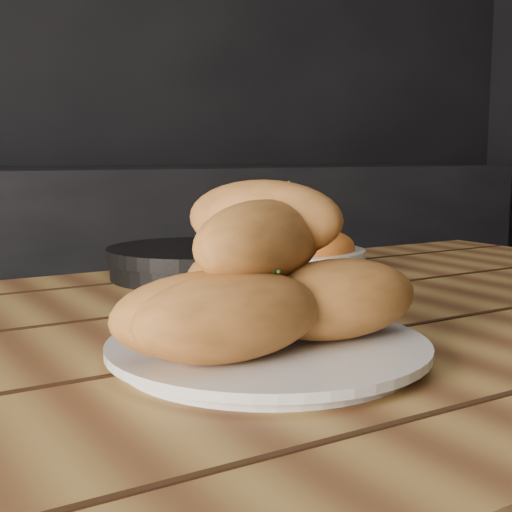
{
  "coord_description": "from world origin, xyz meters",
  "views": [
    {
      "loc": [
        -0.27,
        0.07,
        0.93
      ],
      "look_at": [
        0.06,
        0.6,
        0.84
      ],
      "focal_mm": 50.0,
      "sensor_mm": 36.0,
      "label": 1
    }
  ],
  "objects_px": {
    "table": "(222,416)",
    "bread_rolls": "(256,280)",
    "skillet": "(196,261)",
    "bowl": "(297,254)",
    "plate": "(268,350)"
  },
  "relations": [
    {
      "from": "table",
      "to": "bread_rolls",
      "type": "bearing_deg",
      "value": -106.27
    },
    {
      "from": "table",
      "to": "skillet",
      "type": "bearing_deg",
      "value": 67.83
    },
    {
      "from": "skillet",
      "to": "table",
      "type": "bearing_deg",
      "value": -112.17
    },
    {
      "from": "bread_rolls",
      "to": "bowl",
      "type": "distance_m",
      "value": 0.46
    },
    {
      "from": "table",
      "to": "plate",
      "type": "xyz_separation_m",
      "value": [
        -0.03,
        -0.13,
        0.11
      ]
    },
    {
      "from": "skillet",
      "to": "bowl",
      "type": "bearing_deg",
      "value": -27.82
    },
    {
      "from": "plate",
      "to": "table",
      "type": "bearing_deg",
      "value": 78.94
    },
    {
      "from": "table",
      "to": "bread_rolls",
      "type": "distance_m",
      "value": 0.22
    },
    {
      "from": "table",
      "to": "plate",
      "type": "distance_m",
      "value": 0.17
    },
    {
      "from": "plate",
      "to": "bowl",
      "type": "relative_size",
      "value": 1.39
    },
    {
      "from": "table",
      "to": "skillet",
      "type": "height_order",
      "value": "skillet"
    },
    {
      "from": "plate",
      "to": "bread_rolls",
      "type": "height_order",
      "value": "bread_rolls"
    },
    {
      "from": "plate",
      "to": "bowl",
      "type": "xyz_separation_m",
      "value": [
        0.28,
        0.35,
        0.02
      ]
    },
    {
      "from": "bread_rolls",
      "to": "skillet",
      "type": "bearing_deg",
      "value": 69.62
    },
    {
      "from": "plate",
      "to": "bread_rolls",
      "type": "distance_m",
      "value": 0.06
    }
  ]
}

